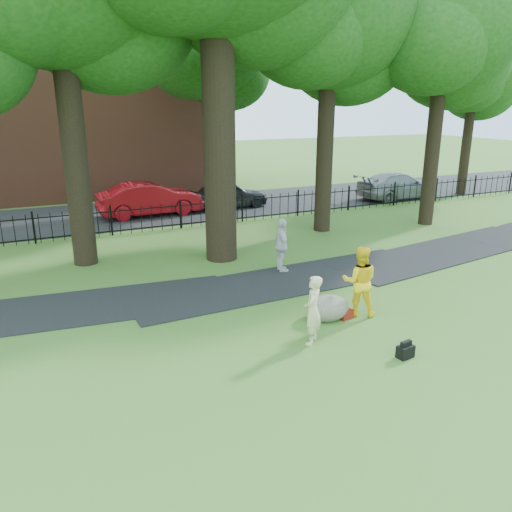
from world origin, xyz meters
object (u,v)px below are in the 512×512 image
red_sedan (150,199)px  woman (313,310)px  man (360,281)px  boulder (328,306)px

red_sedan → woman: bearing=179.0°
man → boulder: 1.06m
woman → man: size_ratio=0.88×
woman → red_sedan: 15.19m
woman → red_sedan: (-0.10, 15.19, 0.00)m
woman → boulder: (1.09, 1.01, -0.48)m
woman → red_sedan: size_ratio=0.33×
man → boulder: size_ratio=1.61×
boulder → red_sedan: 14.24m
man → red_sedan: size_ratio=0.37×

